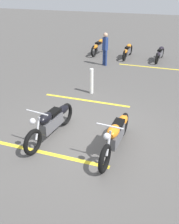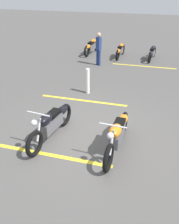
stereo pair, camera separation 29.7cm
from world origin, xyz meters
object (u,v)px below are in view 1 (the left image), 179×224
motorcycle_dark_foreground (52,122)px  bystander_near_row (105,48)px  motorcycle_bright_foreground (116,134)px  motorcycle_row_left (127,51)px  motorcycle_row_center (99,46)px  bollard_post (92,81)px  motorcycle_row_far_left (160,54)px

motorcycle_dark_foreground → bystander_near_row: 6.75m
motorcycle_bright_foreground → motorcycle_row_left: (8.45, 1.49, -0.06)m
motorcycle_row_center → bollard_post: size_ratio=2.22×
motorcycle_bright_foreground → motorcycle_row_center: 9.31m
motorcycle_dark_foreground → motorcycle_row_center: size_ratio=1.03×
motorcycle_row_center → motorcycle_row_far_left: bearing=-87.6°
motorcycle_row_far_left → bollard_post: bearing=165.4°
motorcycle_row_far_left → motorcycle_row_center: 3.52m
motorcycle_bright_foreground → motorcycle_row_far_left: 8.48m
motorcycle_row_center → bystander_near_row: (-2.00, -0.96, 0.46)m
motorcycle_dark_foreground → bystander_near_row: (6.71, 0.51, 0.44)m
motorcycle_row_center → motorcycle_row_left: bearing=-92.2°
bollard_post → motorcycle_row_left: bearing=-2.9°
motorcycle_row_center → bollard_post: 5.76m
motorcycle_bright_foreground → motorcycle_dark_foreground: 1.79m
bollard_post → motorcycle_dark_foreground: bearing=179.4°
motorcycle_dark_foreground → motorcycle_row_center: bearing=-164.5°
motorcycle_bright_foreground → motorcycle_row_left: 8.58m
motorcycle_bright_foreground → bollard_post: bearing=-148.2°
motorcycle_bright_foreground → motorcycle_row_far_left: bearing=-179.0°
motorcycle_dark_foreground → bystander_near_row: size_ratio=1.37×
motorcycle_row_far_left → motorcycle_row_center: size_ratio=0.89×
motorcycle_row_left → motorcycle_row_center: bearing=83.9°
motorcycle_row_left → bollard_post: 5.30m
motorcycle_bright_foreground → motorcycle_row_center: bearing=-156.8°
motorcycle_bright_foreground → bystander_near_row: size_ratio=1.37×
motorcycle_row_left → bystander_near_row: 1.98m
bollard_post → motorcycle_bright_foreground: bearing=-150.9°
motorcycle_bright_foreground → bollard_post: size_ratio=2.29×
bystander_near_row → bollard_post: bystander_near_row is taller
motorcycle_dark_foreground → motorcycle_row_left: (8.45, -0.30, -0.06)m
bollard_post → motorcycle_row_far_left: bearing=-20.8°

